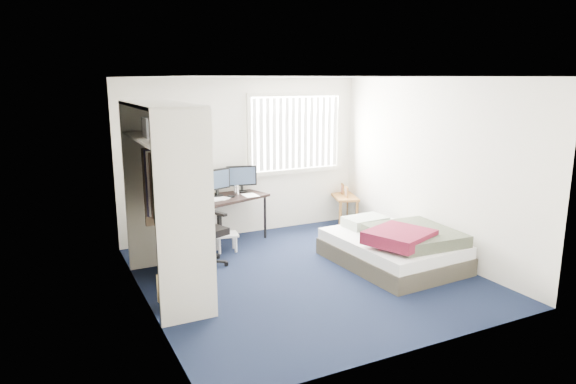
# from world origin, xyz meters

# --- Properties ---
(ground) EXTENTS (4.20, 4.20, 0.00)m
(ground) POSITION_xyz_m (0.00, 0.00, 0.00)
(ground) COLOR black
(ground) RESTS_ON ground
(room_shell) EXTENTS (4.20, 4.20, 4.20)m
(room_shell) POSITION_xyz_m (0.00, 0.00, 1.51)
(room_shell) COLOR silver
(room_shell) RESTS_ON ground
(window_assembly) EXTENTS (1.72, 0.09, 1.32)m
(window_assembly) POSITION_xyz_m (0.90, 2.04, 1.60)
(window_assembly) COLOR white
(window_assembly) RESTS_ON ground
(closet) EXTENTS (0.64, 1.84, 2.22)m
(closet) POSITION_xyz_m (-1.67, 0.27, 1.35)
(closet) COLOR beige
(closet) RESTS_ON ground
(desk) EXTENTS (1.60, 1.11, 1.18)m
(desk) POSITION_xyz_m (-0.56, 1.75, 0.76)
(desk) COLOR black
(desk) RESTS_ON ground
(office_chair) EXTENTS (0.73, 0.73, 1.21)m
(office_chair) POSITION_xyz_m (-1.07, 1.01, 0.46)
(office_chair) COLOR black
(office_chair) RESTS_ON ground
(footstool) EXTENTS (0.37, 0.31, 0.27)m
(footstool) POSITION_xyz_m (-0.59, 1.35, 0.21)
(footstool) COLOR white
(footstool) RESTS_ON ground
(nightstand) EXTENTS (0.57, 0.81, 0.68)m
(nightstand) POSITION_xyz_m (1.75, 1.85, 0.44)
(nightstand) COLOR brown
(nightstand) RESTS_ON ground
(bed) EXTENTS (1.42, 1.84, 0.59)m
(bed) POSITION_xyz_m (1.26, -0.21, 0.26)
(bed) COLOR #3D382C
(bed) RESTS_ON ground
(pine_box) EXTENTS (0.50, 0.41, 0.33)m
(pine_box) POSITION_xyz_m (-1.65, -0.08, 0.16)
(pine_box) COLOR tan
(pine_box) RESTS_ON ground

